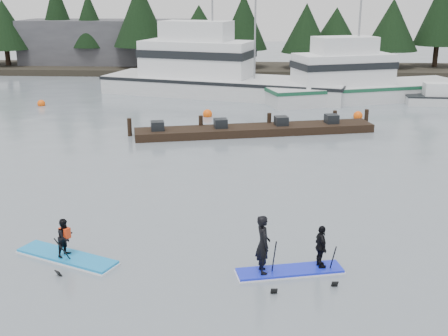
# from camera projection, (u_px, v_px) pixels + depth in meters

# --- Properties ---
(ground) EXTENTS (160.00, 160.00, 0.00)m
(ground) POSITION_uv_depth(u_px,v_px,m) (212.00, 264.00, 16.47)
(ground) COLOR slate
(ground) RESTS_ON ground
(far_shore) EXTENTS (70.00, 8.00, 0.60)m
(far_shore) POSITION_uv_depth(u_px,v_px,m) (245.00, 69.00, 56.40)
(far_shore) COLOR #2D281E
(far_shore) RESTS_ON ground
(treeline) EXTENTS (60.00, 4.00, 8.00)m
(treeline) POSITION_uv_depth(u_px,v_px,m) (245.00, 72.00, 56.49)
(treeline) COLOR black
(treeline) RESTS_ON ground
(waterfront_building) EXTENTS (18.00, 6.00, 5.00)m
(waterfront_building) POSITION_uv_depth(u_px,v_px,m) (112.00, 45.00, 58.44)
(waterfront_building) COLOR #4C4C51
(waterfront_building) RESTS_ON ground
(fishing_boat_large) EXTENTS (19.53, 10.10, 10.49)m
(fishing_boat_large) POSITION_uv_depth(u_px,v_px,m) (217.00, 84.00, 43.91)
(fishing_boat_large) COLOR silver
(fishing_boat_large) RESTS_ON ground
(fishing_boat_medium) EXTENTS (16.06, 9.24, 9.07)m
(fishing_boat_medium) POSITION_uv_depth(u_px,v_px,m) (359.00, 91.00, 41.78)
(fishing_boat_medium) COLOR silver
(fishing_boat_medium) RESTS_ON ground
(skiff) EXTENTS (5.68, 1.96, 0.65)m
(skiff) POSITION_uv_depth(u_px,v_px,m) (447.00, 100.00, 39.91)
(skiff) COLOR silver
(skiff) RESTS_ON ground
(floating_dock) EXTENTS (13.55, 4.94, 0.45)m
(floating_dock) POSITION_uv_depth(u_px,v_px,m) (255.00, 130.00, 31.67)
(floating_dock) COLOR black
(floating_dock) RESTS_ON ground
(buoy_a) EXTENTS (0.54, 0.54, 0.54)m
(buoy_a) POSITION_uv_depth(u_px,v_px,m) (41.00, 106.00, 39.70)
(buoy_a) COLOR #FF5A0C
(buoy_a) RESTS_ON ground
(buoy_c) EXTENTS (0.57, 0.57, 0.57)m
(buoy_c) POSITION_uv_depth(u_px,v_px,m) (390.00, 102.00, 41.00)
(buoy_c) COLOR #FF5A0C
(buoy_c) RESTS_ON ground
(buoy_b) EXTENTS (0.61, 0.61, 0.61)m
(buoy_b) POSITION_uv_depth(u_px,v_px,m) (207.00, 117.00, 36.21)
(buoy_b) COLOR #FF5A0C
(buoy_b) RESTS_ON ground
(buoy_d) EXTENTS (0.59, 0.59, 0.59)m
(buoy_d) POSITION_uv_depth(u_px,v_px,m) (358.00, 118.00, 35.72)
(buoy_d) COLOR #FF5A0C
(buoy_d) RESTS_ON ground
(paddleboard_solo) EXTENTS (3.32, 2.04, 1.78)m
(paddleboard_solo) POSITION_uv_depth(u_px,v_px,m) (66.00, 247.00, 16.71)
(paddleboard_solo) COLOR #1688D3
(paddleboard_solo) RESTS_ON ground
(paddleboard_duo) EXTENTS (3.11, 1.53, 2.28)m
(paddleboard_duo) POSITION_uv_depth(u_px,v_px,m) (288.00, 252.00, 15.77)
(paddleboard_duo) COLOR #1727DA
(paddleboard_duo) RESTS_ON ground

